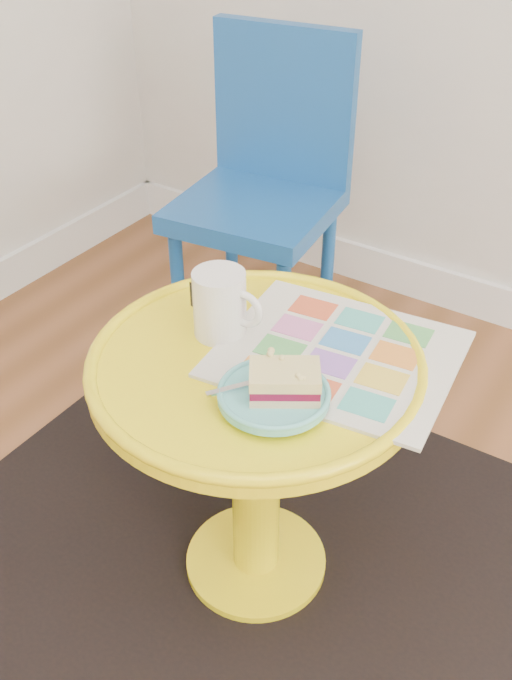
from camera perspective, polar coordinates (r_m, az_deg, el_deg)
The scene contains 9 objects.
room_walls at distance 1.67m, azimuth -3.85°, elevation -9.74°, with size 4.00×4.00×4.00m.
rug at distance 1.58m, azimuth 0.00°, elevation -16.47°, with size 1.30×1.10×0.01m, color black.
side_table at distance 1.31m, azimuth 0.00°, elevation -6.59°, with size 0.54×0.54×0.52m.
chair at distance 1.92m, azimuth 0.78°, elevation 11.96°, with size 0.41×0.41×0.83m.
newspaper at distance 1.23m, azimuth 6.16°, elevation -1.04°, with size 0.37×0.32×0.01m, color silver.
mug at distance 1.24m, azimuth -2.66°, elevation 2.85°, with size 0.13×0.09×0.12m.
plate at distance 1.12m, azimuth 1.35°, elevation -4.20°, with size 0.17×0.17×0.02m.
cake_slice at distance 1.10m, azimuth 2.17°, elevation -3.14°, with size 0.12×0.11×0.05m.
fork at distance 1.13m, azimuth -0.03°, elevation -3.20°, with size 0.09×0.13×0.00m.
Camera 1 is at (-0.26, 0.08, 1.25)m, focal length 40.00 mm.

